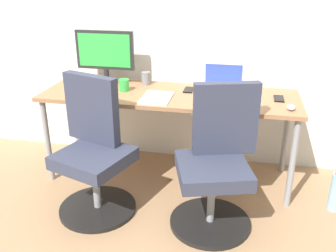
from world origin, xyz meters
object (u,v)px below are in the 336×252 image
(open_laptop, at_px, (222,86))
(office_chair_left, at_px, (94,153))
(office_chair_right, at_px, (216,165))
(coffee_mug, at_px, (124,85))
(desktop_monitor, at_px, (105,53))

(open_laptop, bearing_deg, office_chair_left, -142.59)
(office_chair_right, xyz_separation_m, coffee_mug, (-0.78, 0.53, 0.33))
(office_chair_left, xyz_separation_m, office_chair_right, (0.84, 0.00, 0.00))
(office_chair_left, bearing_deg, open_laptop, 37.41)
(desktop_monitor, relative_size, open_laptop, 1.55)
(coffee_mug, bearing_deg, desktop_monitor, 141.33)
(office_chair_right, relative_size, desktop_monitor, 1.96)
(open_laptop, bearing_deg, coffee_mug, -173.30)
(desktop_monitor, relative_size, coffee_mug, 5.22)
(office_chair_left, bearing_deg, office_chair_right, 0.06)
(office_chair_left, distance_m, open_laptop, 1.08)
(office_chair_left, distance_m, office_chair_right, 0.84)
(office_chair_right, height_order, open_laptop, office_chair_right)
(office_chair_left, relative_size, office_chair_right, 1.00)
(desktop_monitor, bearing_deg, office_chair_left, -78.37)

